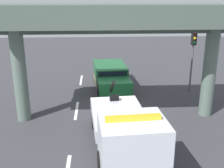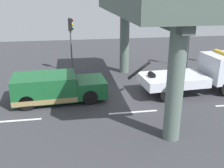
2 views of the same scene
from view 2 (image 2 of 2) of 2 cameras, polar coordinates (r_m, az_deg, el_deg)
The scene contains 8 objects.
ground_plane at distance 15.92m, azimuth 2.70°, elevation -2.84°, with size 60.00×40.00×0.10m, color #38383D.
lane_stripe_west at distance 13.86m, azimuth -20.48°, elevation -7.49°, with size 2.60×0.16×0.01m, color silver.
lane_stripe_mid at distance 13.91m, azimuth 4.61°, elevation -6.12°, with size 2.60×0.16×0.01m, color silver.
tow_truck_white at distance 17.20m, azimuth 18.94°, elevation 2.24°, with size 7.31×2.75×2.46m.
towed_van_green at distance 15.34m, azimuth -12.26°, elevation -0.86°, with size 5.32×2.50×1.58m.
overpass_structure at distance 14.99m, azimuth 6.99°, elevation 16.02°, with size 3.60×11.93×5.96m.
traffic_light_near at distance 20.08m, azimuth -8.96°, elevation 10.76°, with size 0.39×0.32×4.13m.
traffic_light_far at distance 22.27m, azimuth 16.75°, elevation 10.96°, with size 0.39×0.32×4.08m.
Camera 2 is at (-3.11, -14.38, 6.03)m, focal length 42.02 mm.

